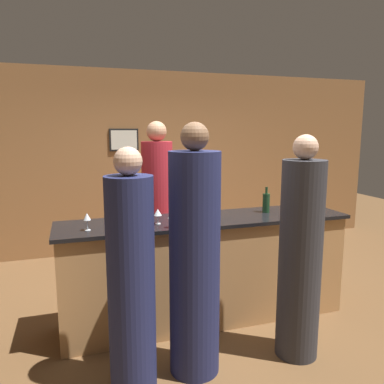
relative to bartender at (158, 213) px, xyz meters
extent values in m
plane|color=brown|center=(0.30, -0.85, -0.94)|extent=(14.00, 14.00, 0.00)
cube|color=olive|center=(0.30, 1.64, 0.46)|extent=(8.00, 0.06, 2.80)
cube|color=black|center=(-0.15, 1.60, 0.81)|extent=(0.44, 0.02, 0.34)
cube|color=silver|center=(-0.15, 1.59, 0.81)|extent=(0.39, 0.00, 0.29)
cube|color=#B27F4C|center=(0.30, -0.85, -0.43)|extent=(2.80, 0.59, 1.01)
cube|color=black|center=(0.30, -0.85, 0.09)|extent=(2.86, 0.65, 0.04)
cylinder|color=maroon|center=(0.00, 0.00, -0.05)|extent=(0.36, 0.36, 1.77)
sphere|color=#A37556|center=(0.00, 0.00, 0.95)|extent=(0.23, 0.23, 0.23)
cylinder|color=#2D2D33|center=(0.82, -1.66, -0.10)|extent=(0.35, 0.35, 1.67)
sphere|color=tan|center=(0.82, -1.66, 0.83)|extent=(0.20, 0.20, 0.20)
cylinder|color=#1E234C|center=(-0.57, -1.65, -0.14)|extent=(0.34, 0.34, 1.59)
sphere|color=tan|center=(-0.57, -1.65, 0.75)|extent=(0.20, 0.20, 0.20)
cylinder|color=#1E234C|center=(-0.07, -1.59, -0.06)|extent=(0.39, 0.39, 1.75)
sphere|color=brown|center=(-0.07, -1.59, 0.92)|extent=(0.21, 0.21, 0.21)
cylinder|color=#19381E|center=(0.98, -0.79, 0.21)|extent=(0.08, 0.08, 0.20)
cylinder|color=#19381E|center=(0.98, -0.79, 0.35)|extent=(0.03, 0.03, 0.07)
cylinder|color=silver|center=(-0.83, -0.96, 0.11)|extent=(0.05, 0.05, 0.00)
cylinder|color=silver|center=(-0.83, -0.96, 0.16)|extent=(0.01, 0.01, 0.09)
cone|color=silver|center=(-0.83, -0.96, 0.23)|extent=(0.06, 0.06, 0.06)
cylinder|color=silver|center=(-0.21, -0.92, 0.11)|extent=(0.05, 0.05, 0.00)
cylinder|color=silver|center=(-0.21, -0.92, 0.15)|extent=(0.01, 0.01, 0.08)
cone|color=silver|center=(-0.21, -0.92, 0.22)|extent=(0.07, 0.07, 0.06)
cylinder|color=silver|center=(1.15, -1.07, 0.11)|extent=(0.05, 0.05, 0.00)
cylinder|color=silver|center=(1.15, -1.07, 0.16)|extent=(0.01, 0.01, 0.08)
cone|color=silver|center=(1.15, -1.07, 0.23)|extent=(0.06, 0.06, 0.07)
cylinder|color=silver|center=(-0.12, -1.09, 0.11)|extent=(0.05, 0.05, 0.00)
cylinder|color=silver|center=(-0.12, -1.09, 0.16)|extent=(0.01, 0.01, 0.08)
cone|color=silver|center=(-0.12, -1.09, 0.23)|extent=(0.07, 0.07, 0.06)
camera|label=1|loc=(-0.93, -4.19, 0.96)|focal=35.00mm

